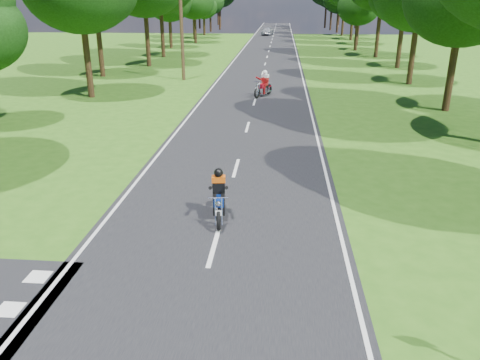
{
  "coord_description": "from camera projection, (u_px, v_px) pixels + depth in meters",
  "views": [
    {
      "loc": [
        1.57,
        -8.38,
        5.93
      ],
      "look_at": [
        0.5,
        4.0,
        1.1
      ],
      "focal_mm": 35.0,
      "sensor_mm": 36.0,
      "label": 1
    }
  ],
  "objects": [
    {
      "name": "main_road",
      "position": [
        269.0,
        51.0,
        56.48
      ],
      "size": [
        7.0,
        140.0,
        0.02
      ],
      "primitive_type": "cube",
      "color": "black",
      "rests_on": "ground"
    },
    {
      "name": "ground",
      "position": [
        201.0,
        294.0,
        10.05
      ],
      "size": [
        160.0,
        160.0,
        0.0
      ],
      "primitive_type": "plane",
      "color": "#2D5B14",
      "rests_on": "ground"
    },
    {
      "name": "rider_near_blue",
      "position": [
        219.0,
        195.0,
        13.21
      ],
      "size": [
        0.79,
        1.81,
        1.46
      ],
      "primitive_type": null,
      "rotation": [
        0.0,
        0.0,
        0.12
      ],
      "color": "#0E319B",
      "rests_on": "main_road"
    },
    {
      "name": "rider_far_red",
      "position": [
        263.0,
        83.0,
        30.03
      ],
      "size": [
        1.44,
        2.07,
        1.65
      ],
      "primitive_type": null,
      "rotation": [
        0.0,
        0.0,
        -0.44
      ],
      "color": "#A30C20",
      "rests_on": "main_road"
    },
    {
      "name": "telegraph_pole",
      "position": [
        181.0,
        25.0,
        35.06
      ],
      "size": [
        1.2,
        0.26,
        8.0
      ],
      "color": "#382616",
      "rests_on": "ground"
    },
    {
      "name": "road_markings",
      "position": [
        267.0,
        53.0,
        54.75
      ],
      "size": [
        7.4,
        140.0,
        0.01
      ],
      "color": "silver",
      "rests_on": "main_road"
    },
    {
      "name": "distant_car",
      "position": [
        267.0,
        31.0,
        80.68
      ],
      "size": [
        2.22,
        4.19,
        1.36
      ],
      "primitive_type": "imported",
      "rotation": [
        0.0,
        0.0,
        -0.16
      ],
      "color": "#AEB0B5",
      "rests_on": "main_road"
    }
  ]
}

